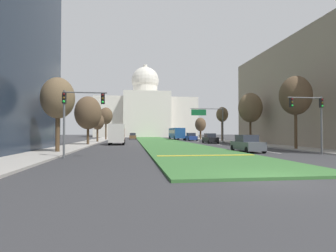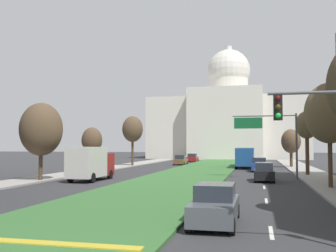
% 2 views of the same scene
% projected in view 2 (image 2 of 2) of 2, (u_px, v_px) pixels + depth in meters
% --- Properties ---
extents(ground_plane, '(260.00, 260.00, 0.00)m').
position_uv_depth(ground_plane, '(203.00, 170.00, 53.83)').
color(ground_plane, '#333335').
extents(grass_median, '(8.68, 94.26, 0.14)m').
position_uv_depth(grass_median, '(197.00, 172.00, 48.73)').
color(grass_median, '#386B33').
rests_on(grass_median, ground_plane).
extents(median_curb_nose, '(7.81, 0.50, 0.04)m').
position_uv_depth(median_curb_nose, '(29.00, 242.00, 12.98)').
color(median_curb_nose, gold).
rests_on(median_curb_nose, grass_median).
extents(lane_dashes_right, '(0.16, 75.98, 0.01)m').
position_uv_depth(lane_dashes_right, '(262.00, 173.00, 47.42)').
color(lane_dashes_right, silver).
rests_on(lane_dashes_right, ground_plane).
extents(sidewalk_left, '(4.00, 94.26, 0.15)m').
position_uv_depth(sidewalk_left, '(78.00, 173.00, 46.63)').
color(sidewalk_left, '#9E9991').
rests_on(sidewalk_left, ground_plane).
extents(sidewalk_right, '(4.00, 94.26, 0.15)m').
position_uv_depth(sidewalk_right, '(317.00, 177.00, 40.63)').
color(sidewalk_right, '#9E9991').
rests_on(sidewalk_right, ground_plane).
extents(capitol_building, '(39.42, 29.42, 30.17)m').
position_uv_depth(capitol_building, '(229.00, 123.00, 104.37)').
color(capitol_building, silver).
rests_on(capitol_building, ground_plane).
extents(overhead_guide_sign, '(6.30, 0.20, 6.50)m').
position_uv_depth(overhead_guide_sign, '(271.00, 132.00, 38.93)').
color(overhead_guide_sign, '#515456').
rests_on(overhead_guide_sign, ground_plane).
extents(street_tree_left_mid, '(3.95, 3.95, 7.32)m').
position_uv_depth(street_tree_left_mid, '(41.00, 129.00, 36.51)').
color(street_tree_left_mid, '#4C3823').
rests_on(street_tree_left_mid, ground_plane).
extents(street_tree_right_mid, '(3.75, 3.75, 8.19)m').
position_uv_depth(street_tree_right_mid, '(329.00, 113.00, 30.09)').
color(street_tree_right_mid, '#4C3823').
rests_on(street_tree_right_mid, ground_plane).
extents(street_tree_left_far, '(2.49, 2.49, 5.54)m').
position_uv_depth(street_tree_left_far, '(92.00, 141.00, 47.58)').
color(street_tree_left_far, '#4C3823').
rests_on(street_tree_left_far, ground_plane).
extents(street_tree_right_far, '(2.43, 2.43, 7.12)m').
position_uv_depth(street_tree_right_far, '(307.00, 126.00, 42.98)').
color(street_tree_right_far, '#4C3823').
rests_on(street_tree_right_far, ground_plane).
extents(street_tree_left_distant, '(3.30, 3.30, 7.99)m').
position_uv_depth(street_tree_left_distant, '(133.00, 129.00, 62.43)').
color(street_tree_left_distant, '#4C3823').
rests_on(street_tree_left_distant, ground_plane).
extents(street_tree_right_distant, '(2.89, 2.89, 5.78)m').
position_uv_depth(street_tree_right_distant, '(291.00, 141.00, 58.93)').
color(street_tree_right_distant, '#4C3823').
rests_on(street_tree_right_distant, ground_plane).
extents(sedan_lead_stopped, '(1.89, 4.53, 1.71)m').
position_uv_depth(sedan_lead_stopped, '(215.00, 205.00, 16.70)').
color(sedan_lead_stopped, '#4C5156').
rests_on(sedan_lead_stopped, ground_plane).
extents(sedan_midblock, '(1.87, 4.53, 1.74)m').
position_uv_depth(sedan_midblock, '(264.00, 172.00, 36.62)').
color(sedan_midblock, black).
rests_on(sedan_midblock, ground_plane).
extents(sedan_distant, '(2.00, 4.53, 1.77)m').
position_uv_depth(sedan_distant, '(259.00, 165.00, 50.04)').
color(sedan_distant, navy).
rests_on(sedan_distant, ground_plane).
extents(sedan_far_horizon, '(1.88, 4.28, 1.68)m').
position_uv_depth(sedan_far_horizon, '(181.00, 160.00, 66.86)').
color(sedan_far_horizon, brown).
rests_on(sedan_far_horizon, ground_plane).
extents(sedan_very_far, '(1.96, 4.16, 1.67)m').
position_uv_depth(sedan_very_far, '(192.00, 158.00, 78.74)').
color(sedan_very_far, maroon).
rests_on(sedan_very_far, ground_plane).
extents(box_truck_delivery, '(2.40, 6.40, 3.20)m').
position_uv_depth(box_truck_delivery, '(91.00, 163.00, 37.14)').
color(box_truck_delivery, maroon).
rests_on(box_truck_delivery, ground_plane).
extents(city_bus, '(2.62, 11.00, 2.95)m').
position_uv_depth(city_bus, '(245.00, 156.00, 58.72)').
color(city_bus, '#1E4C8C').
rests_on(city_bus, ground_plane).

